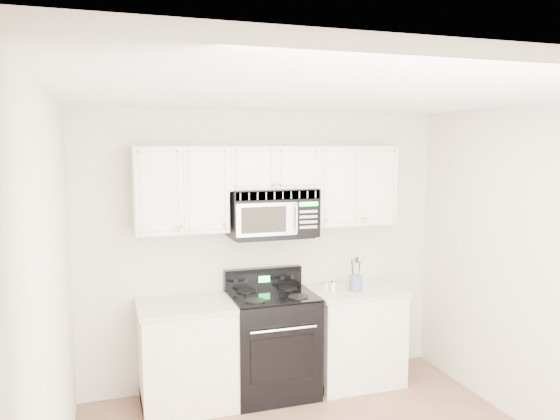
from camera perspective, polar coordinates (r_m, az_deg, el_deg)
name	(u,v)px	position (r m, az deg, el deg)	size (l,w,h in m)	color
room	(341,296)	(3.63, 6.44, -8.90)	(3.51, 3.51, 2.61)	#91624D
base_cabinet_left	(189,358)	(5.02, -9.54, -14.98)	(0.86, 0.65, 0.92)	white
base_cabinet_right	(354,338)	(5.47, 7.75, -13.11)	(0.86, 0.65, 0.92)	white
range	(272,342)	(5.15, -0.88, -13.63)	(0.76, 0.69, 1.12)	black
upper_cabinets	(270,183)	(5.00, -1.01, 2.81)	(2.44, 0.37, 0.75)	white
microwave	(272,212)	(4.99, -0.82, -0.25)	(0.79, 0.45, 0.44)	black
utensil_crock	(355,282)	(5.21, 7.89, -7.49)	(0.12, 0.12, 0.32)	#4B5E8D
shaker_salt	(326,286)	(5.20, 4.87, -7.89)	(0.04, 0.04, 0.09)	white
shaker_pepper	(333,286)	(5.15, 5.58, -7.91)	(0.05, 0.05, 0.11)	white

